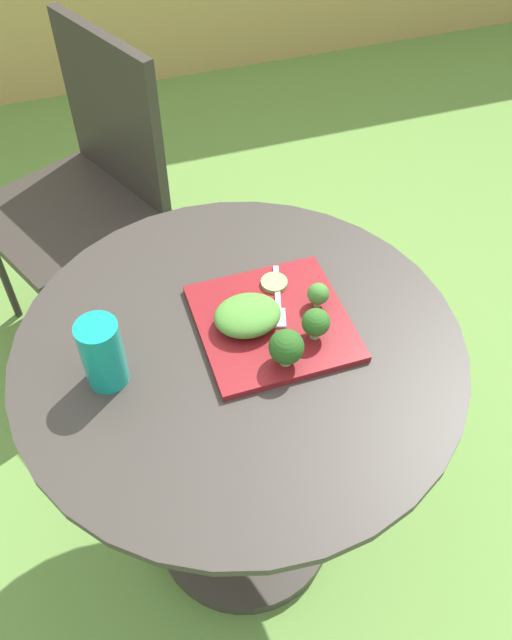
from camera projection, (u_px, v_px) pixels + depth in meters
ground_plane at (244, 527)px, 1.73m from camera, size 12.00×12.00×0.00m
patio_table at (242, 437)px, 1.40m from camera, size 0.80×0.80×0.75m
patio_chair at (88, 175)px, 1.86m from camera, size 0.58×0.58×0.90m
salad_plate at (273, 323)px, 1.20m from camera, size 0.26×0.26×0.01m
drinking_glass at (103, 355)px, 1.08m from camera, size 0.07×0.07×0.13m
fork at (278, 302)px, 1.22m from camera, size 0.06×0.15×0.00m
lettuce_mound at (247, 315)px, 1.17m from camera, size 0.12×0.10×0.05m
broccoli_floret_0 at (316, 323)px, 1.14m from camera, size 0.05×0.05×0.06m
broccoli_floret_1 at (318, 294)px, 1.19m from camera, size 0.04×0.04×0.05m
broccoli_floret_2 at (286, 347)px, 1.10m from camera, size 0.06×0.06×0.07m
cucumber_slice_0 at (274, 283)px, 1.25m from camera, size 0.05×0.05×0.01m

